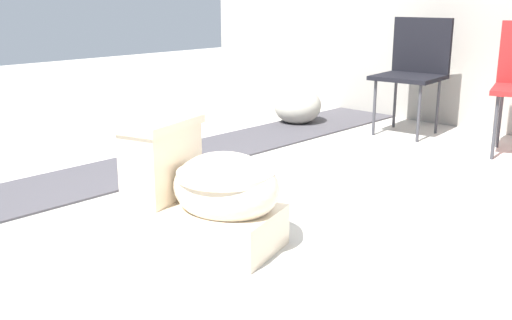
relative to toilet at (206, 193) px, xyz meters
The scene contains 5 objects.
ground_plane 0.29m from the toilet, 77.04° to the left, with size 14.00×14.00×0.00m, color #B7B2A8.
gravel_strip 1.33m from the toilet, 148.63° to the left, with size 0.56×8.00×0.01m, color #423F44.
toilet is the anchor object (origin of this frame).
folding_chair_left 2.52m from the toilet, 100.58° to the left, with size 0.48×0.48×0.83m.
boulder_near 2.46m from the toilet, 121.03° to the left, with size 0.38×0.37×0.29m, color #ADA899.
Camera 1 is at (1.69, -1.70, 1.00)m, focal length 42.00 mm.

